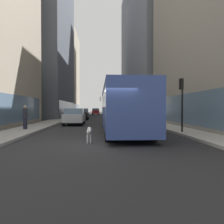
% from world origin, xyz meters
% --- Properties ---
extents(ground_plane, '(120.00, 120.00, 0.00)m').
position_xyz_m(ground_plane, '(0.00, 35.00, 0.00)').
color(ground_plane, '#232326').
extents(sidewalk_left, '(2.40, 110.00, 0.15)m').
position_xyz_m(sidewalk_left, '(-5.70, 35.00, 0.07)').
color(sidewalk_left, gray).
rests_on(sidewalk_left, ground).
extents(sidewalk_right, '(2.40, 110.00, 0.15)m').
position_xyz_m(sidewalk_right, '(5.70, 35.00, 0.07)').
color(sidewalk_right, '#ADA89E').
rests_on(sidewalk_right, ground).
extents(building_left_mid, '(11.95, 19.88, 30.66)m').
position_xyz_m(building_left_mid, '(-11.90, 29.85, 15.33)').
color(building_left_mid, '#4C515B').
rests_on(building_left_mid, ground).
extents(building_left_far, '(10.29, 21.19, 23.15)m').
position_xyz_m(building_left_far, '(-11.90, 52.35, 11.57)').
color(building_left_far, '#A0937F').
rests_on(building_left_far, ground).
extents(building_right_mid, '(12.00, 22.19, 24.14)m').
position_xyz_m(building_right_mid, '(11.90, 29.87, 12.07)').
color(building_right_mid, slate).
rests_on(building_right_mid, ground).
extents(building_right_far, '(10.19, 18.40, 34.40)m').
position_xyz_m(building_right_far, '(11.90, 51.24, 17.19)').
color(building_right_far, '#4C515B').
rests_on(building_right_far, ground).
extents(transit_bus, '(2.78, 11.53, 3.05)m').
position_xyz_m(transit_bus, '(1.20, 4.74, 1.78)').
color(transit_bus, '#33478C').
rests_on(transit_bus, ground).
extents(car_red_coupe, '(1.83, 4.02, 1.62)m').
position_xyz_m(car_red_coupe, '(-1.20, 46.08, 0.82)').
color(car_red_coupe, red).
rests_on(car_red_coupe, ground).
extents(car_silver_sedan, '(1.87, 4.20, 1.62)m').
position_xyz_m(car_silver_sedan, '(-2.80, 11.88, 0.82)').
color(car_silver_sedan, '#B7BABF').
rests_on(car_silver_sedan, ground).
extents(car_black_suv, '(1.80, 4.38, 1.62)m').
position_xyz_m(car_black_suv, '(-2.80, 21.77, 0.82)').
color(car_black_suv, black).
rests_on(car_black_suv, ground).
extents(car_yellow_taxi, '(1.74, 4.17, 1.62)m').
position_xyz_m(car_yellow_taxi, '(2.80, 45.88, 0.82)').
color(car_yellow_taxi, yellow).
rests_on(car_yellow_taxi, ground).
extents(dalmatian_dog, '(0.22, 0.96, 0.72)m').
position_xyz_m(dalmatian_dog, '(-0.85, 0.38, 0.51)').
color(dalmatian_dog, white).
rests_on(dalmatian_dog, ground).
extents(pedestrian_in_coat, '(0.34, 0.34, 1.69)m').
position_xyz_m(pedestrian_in_coat, '(-5.67, 5.96, 1.01)').
color(pedestrian_in_coat, '#1E1E2D').
rests_on(pedestrian_in_coat, sidewalk_left).
extents(traffic_light_near, '(0.24, 0.41, 3.40)m').
position_xyz_m(traffic_light_near, '(4.90, 3.60, 2.44)').
color(traffic_light_near, black).
rests_on(traffic_light_near, sidewalk_right).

